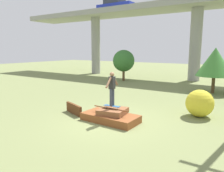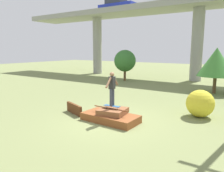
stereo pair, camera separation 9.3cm
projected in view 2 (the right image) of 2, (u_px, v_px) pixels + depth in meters
The scene contains 10 objects.
ground_plane at pixel (110, 121), 9.44m from camera, with size 80.00×80.00×0.00m, color olive.
scrap_pile at pixel (111, 116), 9.41m from camera, with size 2.46×1.30×0.60m.
scrap_plank_loose at pixel (74, 109), 10.49m from camera, with size 1.33×0.58×0.48m.
skateboard at pixel (112, 106), 9.35m from camera, with size 0.76×0.25×0.09m.
skater at pixel (112, 87), 9.21m from camera, with size 0.23×1.00×1.45m.
highway_overpass at pixel (199, 11), 20.42m from camera, with size 44.00×4.35×7.58m.
car_on_overpass_mid at pixel (117, 6), 25.45m from camera, with size 4.47×1.76×1.29m.
tree_behind_left at pixel (216, 62), 15.04m from camera, with size 2.50×2.50×3.20m.
tree_mid_back at pixel (125, 61), 21.28m from camera, with size 2.11×2.11×3.02m.
bush_yellow_flowering at pixel (200, 103), 9.96m from camera, with size 1.26×1.26×1.26m.
Camera 2 is at (5.11, -7.47, 3.08)m, focal length 35.00 mm.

